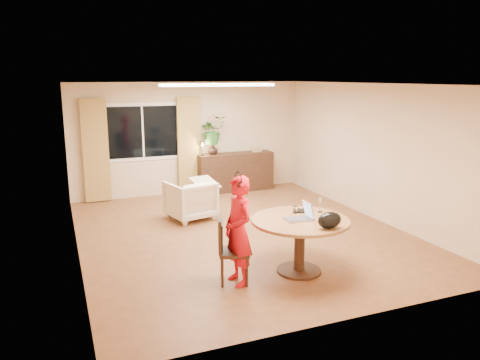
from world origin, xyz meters
The scene contains 24 objects.
floor centered at (0.00, 0.00, 0.00)m, with size 6.50×6.50×0.00m, color brown.
ceiling centered at (0.00, 0.00, 2.60)m, with size 6.50×6.50×0.00m, color white.
wall_back centered at (0.00, 3.25, 1.30)m, with size 5.50×5.50×0.00m, color tan.
wall_left centered at (-2.75, 0.00, 1.30)m, with size 6.50×6.50×0.00m, color tan.
wall_right centered at (2.75, 0.00, 1.30)m, with size 6.50×6.50×0.00m, color tan.
window centered at (-1.10, 3.23, 1.50)m, with size 1.70×0.03×1.30m.
curtain_left centered at (-2.15, 3.15, 1.15)m, with size 0.55×0.08×2.25m, color olive.
curtain_right centered at (-0.05, 3.15, 1.15)m, with size 0.55×0.08×2.25m, color olive.
ceiling_panel centered at (0.00, 1.20, 2.57)m, with size 2.20×0.35×0.05m, color white.
dining_table centered at (0.13, -1.85, 0.61)m, with size 1.37×1.37×0.78m.
dining_chair centered at (-0.85, -1.82, 0.46)m, with size 0.44×0.40×0.91m, color black, non-canonical shape.
child centered at (-0.80, -1.87, 0.74)m, with size 0.35×0.54×1.47m, color red.
laptop centered at (0.08, -1.86, 0.91)m, with size 0.38×0.25×0.25m, color #B7B7BC, non-canonical shape.
tumbler centered at (0.21, -1.57, 0.83)m, with size 0.07×0.07×0.10m, color white, non-canonical shape.
wine_glass centered at (0.57, -1.65, 0.89)m, with size 0.08×0.08×0.22m, color white, non-canonical shape.
pot_lid centered at (0.34, -1.51, 0.80)m, with size 0.22×0.22×0.04m, color white, non-canonical shape.
handbag centered at (0.29, -2.35, 0.89)m, with size 0.34×0.20×0.23m, color black, non-canonical shape.
armchair centered at (-0.60, 1.19, 0.38)m, with size 0.81×0.84×0.76m, color beige.
throw centered at (-0.30, 1.18, 0.78)m, with size 0.45×0.55×0.03m, color beige, non-canonical shape.
sideboard centered at (1.05, 3.01, 0.46)m, with size 1.84×0.45×0.92m, color black.
vase centered at (0.48, 3.01, 1.05)m, with size 0.24×0.24×0.25m, color black.
bouquet centered at (0.48, 3.01, 1.50)m, with size 0.59×0.51×0.66m, color #336B28.
book_stack centered at (1.61, 3.01, 0.96)m, with size 0.21×0.16×0.08m, color olive, non-canonical shape.
desk_lamp centered at (0.21, 2.96, 1.09)m, with size 0.14×0.14×0.34m, color black, non-canonical shape.
Camera 1 is at (-2.96, -7.33, 2.73)m, focal length 35.00 mm.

